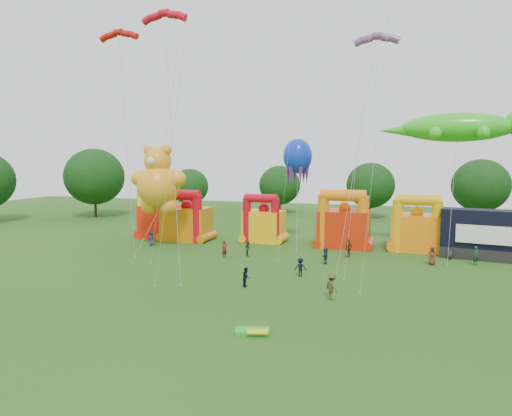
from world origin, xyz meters
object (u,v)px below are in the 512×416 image
(teddy_bear_kite, at_px, (157,186))
(octopus_kite, at_px, (297,189))
(stage_trailer, at_px, (483,235))
(spectator_4, at_px, (349,248))
(gecko_kite, at_px, (455,158))
(spectator_0, at_px, (152,239))
(bouncy_castle_0, at_px, (161,218))
(bouncy_castle_2, at_px, (263,223))

(teddy_bear_kite, xyz_separation_m, octopus_kite, (14.66, 7.22, -0.55))
(stage_trailer, relative_size, spectator_4, 4.25)
(teddy_bear_kite, relative_size, gecko_kite, 0.78)
(gecko_kite, bearing_deg, teddy_bear_kite, -168.90)
(stage_trailer, relative_size, spectator_0, 4.90)
(stage_trailer, distance_m, octopus_kite, 20.49)
(bouncy_castle_0, distance_m, teddy_bear_kite, 8.58)
(gecko_kite, height_order, spectator_4, gecko_kite)
(stage_trailer, bearing_deg, octopus_kite, 172.91)
(bouncy_castle_2, xyz_separation_m, spectator_4, (11.00, -6.06, -1.32))
(spectator_0, bearing_deg, bouncy_castle_2, 39.23)
(gecko_kite, relative_size, spectator_4, 7.86)
(stage_trailer, distance_m, spectator_4, 13.69)
(spectator_4, bearing_deg, gecko_kite, 146.29)
(bouncy_castle_0, distance_m, spectator_4, 25.35)
(teddy_bear_kite, bearing_deg, spectator_0, 150.43)
(teddy_bear_kite, distance_m, gecko_kite, 32.56)
(stage_trailer, distance_m, spectator_0, 36.21)
(bouncy_castle_2, bearing_deg, spectator_0, -151.36)
(octopus_kite, bearing_deg, bouncy_castle_0, -177.51)
(octopus_kite, bearing_deg, teddy_bear_kite, -153.78)
(bouncy_castle_0, relative_size, stage_trailer, 0.80)
(spectator_4, bearing_deg, stage_trailer, 135.42)
(spectator_0, bearing_deg, teddy_bear_kite, -18.98)
(stage_trailer, xyz_separation_m, gecko_kite, (-2.78, 1.50, 7.85))
(spectator_0, height_order, spectator_4, spectator_4)
(gecko_kite, height_order, spectator_0, gecko_kite)
(bouncy_castle_2, relative_size, spectator_0, 3.55)
(bouncy_castle_0, xyz_separation_m, teddy_bear_kite, (3.30, -6.44, 4.61))
(bouncy_castle_0, bearing_deg, gecko_kite, -0.32)
(octopus_kite, bearing_deg, stage_trailer, -7.09)
(bouncy_castle_0, relative_size, teddy_bear_kite, 0.56)
(bouncy_castle_0, relative_size, spectator_0, 3.92)
(octopus_kite, bearing_deg, bouncy_castle_2, 179.75)
(octopus_kite, bearing_deg, gecko_kite, -3.28)
(stage_trailer, xyz_separation_m, teddy_bear_kite, (-34.58, -4.74, 4.68))
(gecko_kite, bearing_deg, bouncy_castle_2, 177.32)
(spectator_4, bearing_deg, teddy_bear_kite, -56.61)
(spectator_0, bearing_deg, spectator_4, 11.59)
(octopus_kite, bearing_deg, spectator_0, -158.13)
(spectator_0, bearing_deg, stage_trailer, 16.88)
(bouncy_castle_2, distance_m, teddy_bear_kite, 13.59)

